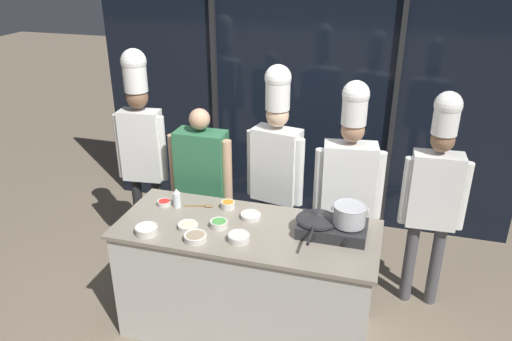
# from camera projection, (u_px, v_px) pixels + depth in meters

# --- Properties ---
(ground_plane) EXTENTS (24.00, 24.00, 0.00)m
(ground_plane) POSITION_uv_depth(u_px,v_px,m) (247.00, 327.00, 4.00)
(ground_plane) COLOR #7F705B
(window_wall_back) EXTENTS (4.39, 0.09, 2.70)m
(window_wall_back) POSITION_uv_depth(u_px,v_px,m) (301.00, 99.00, 5.13)
(window_wall_back) COLOR black
(window_wall_back) RESTS_ON ground_plane
(demo_counter) EXTENTS (1.91, 0.79, 0.92)m
(demo_counter) POSITION_uv_depth(u_px,v_px,m) (247.00, 280.00, 3.81)
(demo_counter) COLOR beige
(demo_counter) RESTS_ON ground_plane
(portable_stove) EXTENTS (0.48, 0.32, 0.10)m
(portable_stove) POSITION_uv_depth(u_px,v_px,m) (332.00, 228.00, 3.53)
(portable_stove) COLOR #28282B
(portable_stove) RESTS_ON demo_counter
(frying_pan) EXTENTS (0.31, 0.53, 0.04)m
(frying_pan) POSITION_uv_depth(u_px,v_px,m) (317.00, 218.00, 3.53)
(frying_pan) COLOR #232326
(frying_pan) RESTS_ON portable_stove
(stock_pot) EXTENTS (0.26, 0.23, 0.15)m
(stock_pot) POSITION_uv_depth(u_px,v_px,m) (350.00, 214.00, 3.45)
(stock_pot) COLOR #B7BABF
(stock_pot) RESTS_ON portable_stove
(squeeze_bottle_clear) EXTENTS (0.06, 0.06, 0.16)m
(squeeze_bottle_clear) POSITION_uv_depth(u_px,v_px,m) (177.00, 198.00, 3.88)
(squeeze_bottle_clear) COLOR white
(squeeze_bottle_clear) RESTS_ON demo_counter
(prep_bowl_bean_sprouts) EXTENTS (0.15, 0.15, 0.05)m
(prep_bowl_bean_sprouts) POSITION_uv_depth(u_px,v_px,m) (239.00, 237.00, 3.45)
(prep_bowl_bean_sprouts) COLOR silver
(prep_bowl_bean_sprouts) RESTS_ON demo_counter
(prep_bowl_scallions) EXTENTS (0.13, 0.13, 0.05)m
(prep_bowl_scallions) POSITION_uv_depth(u_px,v_px,m) (219.00, 223.00, 3.62)
(prep_bowl_scallions) COLOR silver
(prep_bowl_scallions) RESTS_ON demo_counter
(prep_bowl_rice) EXTENTS (0.16, 0.16, 0.06)m
(prep_bowl_rice) POSITION_uv_depth(u_px,v_px,m) (147.00, 229.00, 3.54)
(prep_bowl_rice) COLOR silver
(prep_bowl_rice) RESTS_ON demo_counter
(prep_bowl_bell_pepper) EXTENTS (0.11, 0.11, 0.04)m
(prep_bowl_bell_pepper) POSITION_uv_depth(u_px,v_px,m) (164.00, 202.00, 3.94)
(prep_bowl_bell_pepper) COLOR silver
(prep_bowl_bell_pepper) RESTS_ON demo_counter
(prep_bowl_carrots) EXTENTS (0.11, 0.11, 0.06)m
(prep_bowl_carrots) POSITION_uv_depth(u_px,v_px,m) (228.00, 204.00, 3.88)
(prep_bowl_carrots) COLOR silver
(prep_bowl_carrots) RESTS_ON demo_counter
(prep_bowl_garlic) EXTENTS (0.16, 0.16, 0.04)m
(prep_bowl_garlic) POSITION_uv_depth(u_px,v_px,m) (251.00, 215.00, 3.75)
(prep_bowl_garlic) COLOR silver
(prep_bowl_garlic) RESTS_ON demo_counter
(prep_bowl_noodles) EXTENTS (0.15, 0.15, 0.03)m
(prep_bowl_noodles) POSITION_uv_depth(u_px,v_px,m) (188.00, 226.00, 3.61)
(prep_bowl_noodles) COLOR silver
(prep_bowl_noodles) RESTS_ON demo_counter
(prep_bowl_mushrooms) EXTENTS (0.16, 0.16, 0.05)m
(prep_bowl_mushrooms) POSITION_uv_depth(u_px,v_px,m) (195.00, 237.00, 3.46)
(prep_bowl_mushrooms) COLOR silver
(prep_bowl_mushrooms) RESTS_ON demo_counter
(serving_spoon_slotted) EXTENTS (0.23, 0.09, 0.02)m
(serving_spoon_slotted) POSITION_uv_depth(u_px,v_px,m) (204.00, 206.00, 3.91)
(serving_spoon_slotted) COLOR olive
(serving_spoon_slotted) RESTS_ON demo_counter
(chef_head) EXTENTS (0.47, 0.23, 2.01)m
(chef_head) POSITION_uv_depth(u_px,v_px,m) (141.00, 137.00, 4.48)
(chef_head) COLOR #232326
(chef_head) RESTS_ON ground_plane
(person_guest) EXTENTS (0.57, 0.23, 1.56)m
(person_guest) POSITION_uv_depth(u_px,v_px,m) (202.00, 177.00, 4.37)
(person_guest) COLOR #2D3856
(person_guest) RESTS_ON ground_plane
(chef_sous) EXTENTS (0.51, 0.28, 1.95)m
(chef_sous) POSITION_uv_depth(u_px,v_px,m) (276.00, 160.00, 4.18)
(chef_sous) COLOR #2D3856
(chef_sous) RESTS_ON ground_plane
(chef_line) EXTENTS (0.55, 0.28, 1.89)m
(chef_line) POSITION_uv_depth(u_px,v_px,m) (349.00, 179.00, 3.98)
(chef_line) COLOR #232326
(chef_line) RESTS_ON ground_plane
(chef_pastry) EXTENTS (0.50, 0.21, 1.84)m
(chef_pastry) POSITION_uv_depth(u_px,v_px,m) (435.00, 187.00, 3.86)
(chef_pastry) COLOR #4C4C51
(chef_pastry) RESTS_ON ground_plane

